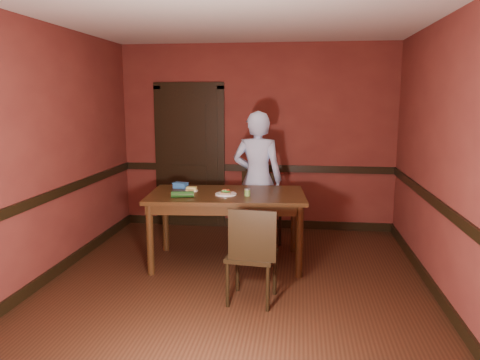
% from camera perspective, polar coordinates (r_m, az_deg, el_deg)
% --- Properties ---
extents(floor, '(4.00, 4.50, 0.01)m').
position_cam_1_polar(floor, '(5.01, -0.53, -12.62)').
color(floor, black).
rests_on(floor, ground).
extents(ceiling, '(4.00, 4.50, 0.01)m').
position_cam_1_polar(ceiling, '(4.69, -0.58, 19.50)').
color(ceiling, beige).
rests_on(ceiling, ground).
extents(wall_back, '(4.00, 0.02, 2.70)m').
position_cam_1_polar(wall_back, '(6.88, 2.04, 5.19)').
color(wall_back, maroon).
rests_on(wall_back, ground).
extents(wall_front, '(4.00, 0.02, 2.70)m').
position_cam_1_polar(wall_front, '(2.48, -7.73, -3.50)').
color(wall_front, maroon).
rests_on(wall_front, ground).
extents(wall_left, '(0.02, 4.50, 2.70)m').
position_cam_1_polar(wall_left, '(5.31, -22.47, 3.02)').
color(wall_left, maroon).
rests_on(wall_left, ground).
extents(wall_right, '(0.02, 4.50, 2.70)m').
position_cam_1_polar(wall_right, '(4.81, 23.78, 2.27)').
color(wall_right, maroon).
rests_on(wall_right, ground).
extents(dado_back, '(4.00, 0.03, 0.10)m').
position_cam_1_polar(dado_back, '(6.92, 2.00, 1.46)').
color(dado_back, black).
rests_on(dado_back, ground).
extents(dado_left, '(0.03, 4.50, 0.10)m').
position_cam_1_polar(dado_left, '(5.37, -22.01, -1.75)').
color(dado_left, black).
rests_on(dado_left, ground).
extents(dado_right, '(0.03, 4.50, 0.10)m').
position_cam_1_polar(dado_right, '(4.88, 23.24, -2.96)').
color(dado_right, black).
rests_on(dado_right, ground).
extents(baseboard_back, '(4.00, 0.03, 0.12)m').
position_cam_1_polar(baseboard_back, '(7.09, 1.96, -5.27)').
color(baseboard_back, black).
rests_on(baseboard_back, ground).
extents(baseboard_left, '(0.03, 4.50, 0.12)m').
position_cam_1_polar(baseboard_left, '(5.60, -21.44, -10.20)').
color(baseboard_left, black).
rests_on(baseboard_left, ground).
extents(baseboard_right, '(0.03, 4.50, 0.12)m').
position_cam_1_polar(baseboard_right, '(5.12, 22.58, -12.16)').
color(baseboard_right, black).
rests_on(baseboard_right, ground).
extents(door, '(1.05, 0.07, 2.20)m').
position_cam_1_polar(door, '(7.04, -6.15, 3.13)').
color(door, black).
rests_on(door, ground).
extents(dining_table, '(1.87, 1.15, 0.84)m').
position_cam_1_polar(dining_table, '(5.51, -1.60, -5.88)').
color(dining_table, '#331D0C').
rests_on(dining_table, floor).
extents(chair_far, '(0.56, 0.56, 0.96)m').
position_cam_1_polar(chair_far, '(6.03, 2.56, -3.86)').
color(chair_far, black).
rests_on(chair_far, floor).
extents(chair_near, '(0.49, 0.49, 0.94)m').
position_cam_1_polar(chair_near, '(4.48, 1.47, -8.96)').
color(chair_near, black).
rests_on(chair_near, floor).
extents(person, '(0.68, 0.48, 1.77)m').
position_cam_1_polar(person, '(6.06, 2.14, 0.08)').
color(person, '#A9BCE4').
rests_on(person, floor).
extents(sandwich_plate, '(0.24, 0.24, 0.06)m').
position_cam_1_polar(sandwich_plate, '(5.32, -1.74, -1.62)').
color(sandwich_plate, white).
rests_on(sandwich_plate, dining_table).
extents(sauce_jar, '(0.07, 0.07, 0.08)m').
position_cam_1_polar(sauce_jar, '(5.25, 0.90, -1.51)').
color(sauce_jar, '#679342').
rests_on(sauce_jar, dining_table).
extents(cheese_saucer, '(0.15, 0.15, 0.05)m').
position_cam_1_polar(cheese_saucer, '(5.56, -5.93, -1.14)').
color(cheese_saucer, white).
rests_on(cheese_saucer, dining_table).
extents(food_tub, '(0.19, 0.15, 0.07)m').
position_cam_1_polar(food_tub, '(5.74, -7.26, -0.66)').
color(food_tub, blue).
rests_on(food_tub, dining_table).
extents(wrapped_veg, '(0.26, 0.12, 0.07)m').
position_cam_1_polar(wrapped_veg, '(5.21, -7.02, -1.75)').
color(wrapped_veg, '#163A13').
rests_on(wrapped_veg, dining_table).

